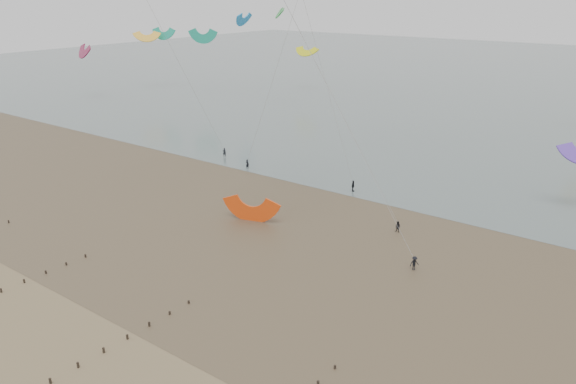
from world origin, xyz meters
name	(u,v)px	position (x,y,z in m)	size (l,w,h in m)	color
ground	(64,345)	(0.00, 0.00, 0.00)	(500.00, 500.00, 0.00)	brown
sea_and_shore	(263,219)	(-4.08, 34.40, 0.01)	(500.00, 665.00, 0.03)	#475654
kitesurfer_lead	(247,164)	(-21.52, 51.33, 0.90)	(0.66, 0.43, 1.80)	black
kitesurfers	(510,239)	(26.72, 46.45, 0.86)	(93.66, 24.69, 1.90)	black
grounded_kite	(251,221)	(-5.15, 33.01, 0.00)	(7.25, 3.80, 5.52)	#EC450E
kites_airborne	(387,41)	(-14.15, 89.34, 20.42)	(243.29, 104.89, 39.34)	#1906DF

